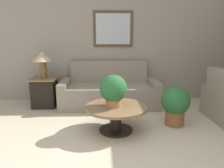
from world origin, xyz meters
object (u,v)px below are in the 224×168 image
side_table (45,92)px  potted_plant_floor (175,104)px  table_lamp (43,59)px  coffee_table (116,113)px  couch_main (109,92)px  potted_plant_on_table (113,90)px

side_table → potted_plant_floor: 2.76m
table_lamp → coffee_table: bearing=-41.8°
coffee_table → potted_plant_floor: bearing=11.8°
couch_main → coffee_table: (0.08, -1.37, 0.01)m
couch_main → potted_plant_on_table: 1.44m
couch_main → coffee_table: bearing=-86.7°
coffee_table → table_lamp: table_lamp is taller
couch_main → potted_plant_on_table: bearing=-88.5°
table_lamp → potted_plant_floor: (2.52, -1.12, -0.67)m
table_lamp → potted_plant_on_table: 2.01m
couch_main → table_lamp: size_ratio=3.70×
coffee_table → potted_plant_on_table: potted_plant_on_table is taller
potted_plant_on_table → potted_plant_floor: bearing=11.9°
side_table → table_lamp: 0.72m
table_lamp → potted_plant_floor: 2.84m
potted_plant_on_table → potted_plant_floor: (1.07, 0.23, -0.32)m
potted_plant_on_table → potted_plant_floor: potted_plant_on_table is taller
table_lamp → potted_plant_on_table: (1.45, -1.34, -0.35)m
couch_main → side_table: couch_main is taller
couch_main → coffee_table: couch_main is taller
table_lamp → potted_plant_on_table: table_lamp is taller
table_lamp → potted_plant_floor: bearing=-23.9°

